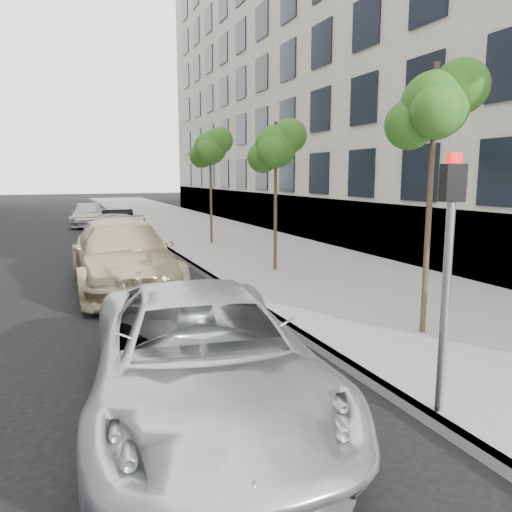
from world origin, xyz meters
TOP-DOWN VIEW (x-y plane):
  - ground at (0.00, 0.00)m, footprint 160.00×160.00m
  - sidewalk at (4.30, 24.00)m, footprint 6.40×72.00m
  - curb at (1.18, 24.00)m, footprint 0.15×72.00m
  - tree_near at (3.23, 1.50)m, footprint 1.54×1.34m
  - tree_mid at (3.23, 8.00)m, footprint 1.60×1.40m
  - tree_far at (3.23, 14.50)m, footprint 1.69×1.49m
  - signal_pole at (1.30, -1.03)m, footprint 0.27×0.23m
  - minivan at (-1.28, 0.19)m, footprint 3.24×5.80m
  - suv at (-1.26, 7.75)m, footprint 2.49×6.03m
  - sedan_blue at (-0.86, 13.80)m, footprint 2.51×4.87m
  - sedan_black at (-0.10, 18.74)m, footprint 1.68×4.13m
  - sedan_rear at (-1.05, 25.08)m, footprint 2.34×4.65m

SIDE VIEW (x-z plane):
  - ground at x=0.00m, z-range 0.00..0.00m
  - sidewalk at x=4.30m, z-range 0.00..0.14m
  - curb at x=1.18m, z-range 0.00..0.14m
  - sedan_rear at x=-1.05m, z-range 0.00..1.29m
  - sedan_black at x=-0.10m, z-range 0.00..1.33m
  - minivan at x=-1.28m, z-range 0.00..1.53m
  - sedan_blue at x=-0.86m, z-range 0.00..1.59m
  - suv at x=-1.26m, z-range 0.00..1.74m
  - signal_pole at x=1.30m, z-range 0.53..3.56m
  - tree_mid at x=3.23m, z-range 1.55..5.95m
  - tree_far at x=3.23m, z-range 1.66..6.38m
  - tree_near at x=3.23m, z-range 1.72..6.43m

